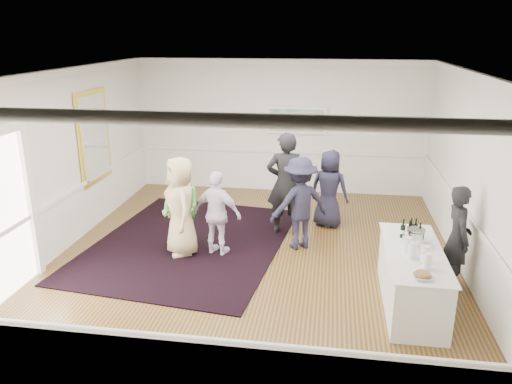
# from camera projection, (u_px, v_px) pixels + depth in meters

# --- Properties ---
(floor) EXTENTS (8.00, 8.00, 0.00)m
(floor) POSITION_uv_depth(u_px,v_px,m) (255.00, 258.00, 8.81)
(floor) COLOR brown
(floor) RESTS_ON ground
(ceiling) EXTENTS (7.00, 8.00, 0.02)m
(ceiling) POSITION_uv_depth(u_px,v_px,m) (255.00, 72.00, 7.82)
(ceiling) COLOR white
(ceiling) RESTS_ON wall_back
(wall_left) EXTENTS (0.02, 8.00, 3.20)m
(wall_left) POSITION_uv_depth(u_px,v_px,m) (59.00, 162.00, 8.81)
(wall_left) COLOR white
(wall_left) RESTS_ON floor
(wall_right) EXTENTS (0.02, 8.00, 3.20)m
(wall_right) POSITION_uv_depth(u_px,v_px,m) (475.00, 179.00, 7.81)
(wall_right) COLOR white
(wall_right) RESTS_ON floor
(wall_back) EXTENTS (7.00, 0.02, 3.20)m
(wall_back) POSITION_uv_depth(u_px,v_px,m) (280.00, 127.00, 12.07)
(wall_back) COLOR white
(wall_back) RESTS_ON floor
(wall_front) EXTENTS (7.00, 0.02, 3.20)m
(wall_front) POSITION_uv_depth(u_px,v_px,m) (188.00, 286.00, 4.55)
(wall_front) COLOR white
(wall_front) RESTS_ON floor
(wainscoting) EXTENTS (7.00, 8.00, 1.00)m
(wainscoting) POSITION_uv_depth(u_px,v_px,m) (255.00, 231.00, 8.65)
(wainscoting) COLOR white
(wainscoting) RESTS_ON floor
(mirror) EXTENTS (0.05, 1.25, 1.85)m
(mirror) POSITION_uv_depth(u_px,v_px,m) (94.00, 137.00, 9.97)
(mirror) COLOR yellow
(mirror) RESTS_ON wall_left
(landscape_painting) EXTENTS (1.44, 0.06, 0.66)m
(landscape_painting) POSITION_uv_depth(u_px,v_px,m) (296.00, 120.00, 11.91)
(landscape_painting) COLOR white
(landscape_painting) RESTS_ON wall_back
(area_rug) EXTENTS (3.86, 4.79, 0.02)m
(area_rug) POSITION_uv_depth(u_px,v_px,m) (189.00, 242.00, 9.41)
(area_rug) COLOR black
(area_rug) RESTS_ON floor
(serving_table) EXTENTS (0.81, 2.11, 0.85)m
(serving_table) POSITION_uv_depth(u_px,v_px,m) (412.00, 278.00, 7.18)
(serving_table) COLOR silver
(serving_table) RESTS_ON floor
(bartender) EXTENTS (0.46, 0.64, 1.66)m
(bartender) POSITION_uv_depth(u_px,v_px,m) (457.00, 238.00, 7.55)
(bartender) COLOR black
(bartender) RESTS_ON floor
(guest_tan) EXTENTS (0.93, 1.04, 1.78)m
(guest_tan) POSITION_uv_depth(u_px,v_px,m) (181.00, 206.00, 8.73)
(guest_tan) COLOR tan
(guest_tan) RESTS_ON floor
(guest_green) EXTENTS (0.99, 0.96, 1.61)m
(guest_green) POSITION_uv_depth(u_px,v_px,m) (181.00, 208.00, 8.89)
(guest_green) COLOR green
(guest_green) RESTS_ON floor
(guest_lilac) EXTENTS (0.96, 0.60, 1.53)m
(guest_lilac) POSITION_uv_depth(u_px,v_px,m) (218.00, 214.00, 8.73)
(guest_lilac) COLOR white
(guest_lilac) RESTS_ON floor
(guest_dark_a) EXTENTS (1.27, 1.10, 1.71)m
(guest_dark_a) POSITION_uv_depth(u_px,v_px,m) (300.00, 203.00, 8.99)
(guest_dark_a) COLOR #1E1D31
(guest_dark_a) RESTS_ON floor
(guest_dark_b) EXTENTS (0.80, 0.58, 2.02)m
(guest_dark_b) POSITION_uv_depth(u_px,v_px,m) (285.00, 184.00, 9.61)
(guest_dark_b) COLOR black
(guest_dark_b) RESTS_ON floor
(guest_navy) EXTENTS (0.89, 0.72, 1.58)m
(guest_navy) POSITION_uv_depth(u_px,v_px,m) (329.00, 189.00, 10.03)
(guest_navy) COLOR #1E1D31
(guest_navy) RESTS_ON floor
(wine_bottles) EXTENTS (0.30, 0.26, 0.31)m
(wine_bottles) POSITION_uv_depth(u_px,v_px,m) (412.00, 229.00, 7.44)
(wine_bottles) COLOR black
(wine_bottles) RESTS_ON serving_table
(juice_pitchers) EXTENTS (0.32, 0.61, 0.24)m
(juice_pitchers) POSITION_uv_depth(u_px,v_px,m) (418.00, 252.00, 6.73)
(juice_pitchers) COLOR #8BB942
(juice_pitchers) RESTS_ON serving_table
(ice_bucket) EXTENTS (0.26, 0.26, 0.25)m
(ice_bucket) POSITION_uv_depth(u_px,v_px,m) (416.00, 238.00, 7.21)
(ice_bucket) COLOR silver
(ice_bucket) RESTS_ON serving_table
(nut_bowl) EXTENTS (0.25, 0.25, 0.08)m
(nut_bowl) POSITION_uv_depth(u_px,v_px,m) (423.00, 276.00, 6.26)
(nut_bowl) COLOR white
(nut_bowl) RESTS_ON serving_table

